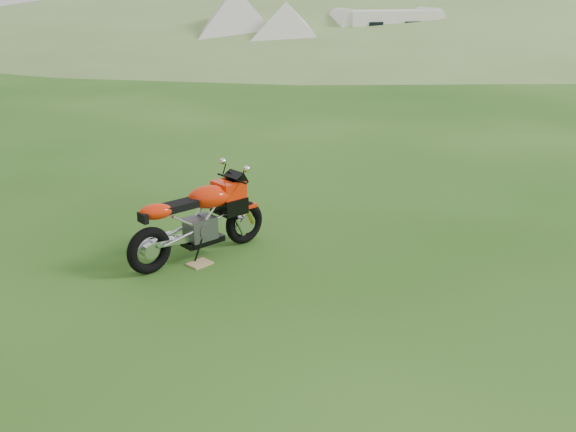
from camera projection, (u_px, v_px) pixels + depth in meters
name	position (u px, v px, depth m)	size (l,w,h in m)	color
ground	(272.00, 330.00, 6.12)	(120.00, 120.00, 0.00)	#1E480F
hillside	(401.00, 30.00, 49.24)	(80.00, 64.00, 8.00)	olive
hedgerow	(401.00, 30.00, 49.24)	(36.00, 1.20, 8.60)	#1C3210
sport_motorcycle	(198.00, 214.00, 7.61)	(1.83, 0.46, 1.10)	red
plywood_board	(200.00, 263.00, 7.58)	(0.26, 0.21, 0.02)	tan
tent_mid	(237.00, 29.00, 26.61)	(3.33, 3.33, 2.89)	beige
tent_right	(286.00, 35.00, 25.67)	(2.98, 2.98, 2.58)	silver
caravan	(386.00, 37.00, 27.04)	(4.75, 2.12, 2.22)	white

